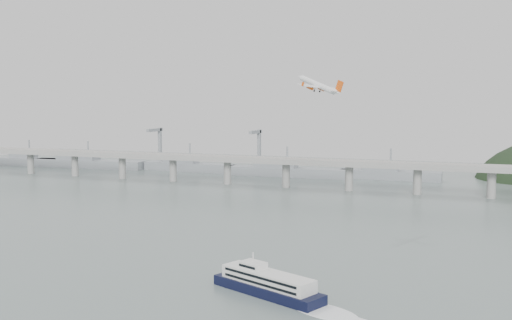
% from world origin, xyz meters
% --- Properties ---
extents(ground, '(900.00, 900.00, 0.00)m').
position_xyz_m(ground, '(0.00, 0.00, 0.00)').
color(ground, slate).
rests_on(ground, ground).
extents(bridge, '(800.00, 22.00, 23.90)m').
position_xyz_m(bridge, '(-1.15, 200.00, 17.65)').
color(bridge, gray).
rests_on(bridge, ground).
extents(distant_fleet, '(453.00, 60.90, 40.00)m').
position_xyz_m(distant_fleet, '(-155.36, 265.08, 6.22)').
color(distant_fleet, gray).
rests_on(distant_fleet, ground).
extents(ferry, '(69.22, 34.84, 13.81)m').
position_xyz_m(ferry, '(44.65, -50.86, 3.74)').
color(ferry, black).
rests_on(ferry, ground).
extents(airliner, '(31.27, 29.71, 13.50)m').
position_xyz_m(airliner, '(27.32, 80.81, 76.07)').
color(airliner, white).
rests_on(airliner, ground).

